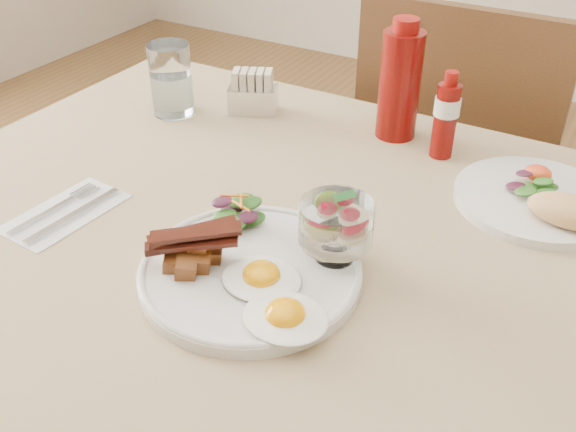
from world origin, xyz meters
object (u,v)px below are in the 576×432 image
table (327,288)px  second_plate (544,201)px  ketchup_bottle (400,83)px  fruit_cup (336,223)px  chair_far (456,171)px  main_plate (250,273)px  water_glass (172,84)px  hot_sauce_bottle (446,116)px  sugar_caddy (253,94)px

table → second_plate: 0.34m
second_plate → ketchup_bottle: (-0.28, 0.12, 0.08)m
fruit_cup → second_plate: size_ratio=0.40×
chair_far → ketchup_bottle: size_ratio=4.50×
main_plate → second_plate: (0.28, 0.34, 0.01)m
ketchup_bottle → water_glass: size_ratio=1.57×
table → ketchup_bottle: bearing=97.1°
hot_sauce_bottle → water_glass: size_ratio=1.12×
chair_far → ketchup_bottle: 0.46m
fruit_cup → sugar_caddy: bearing=135.1°
fruit_cup → water_glass: bearing=150.7°
fruit_cup → ketchup_bottle: size_ratio=0.46×
main_plate → hot_sauce_bottle: size_ratio=1.91×
main_plate → second_plate: bearing=50.4°
second_plate → ketchup_bottle: 0.31m
chair_far → sugar_caddy: size_ratio=9.11×
fruit_cup → sugar_caddy: (-0.34, 0.34, -0.03)m
table → ketchup_bottle: 0.39m
ketchup_bottle → hot_sauce_bottle: ketchup_bottle is taller
table → second_plate: size_ratio=5.60×
chair_far → ketchup_bottle: ketchup_bottle is taller
main_plate → water_glass: size_ratio=2.13×
sugar_caddy → hot_sauce_bottle: bearing=-22.3°
chair_far → ketchup_bottle: bearing=-97.3°
main_plate → second_plate: size_ratio=1.18×
ketchup_bottle → fruit_cup: bearing=-79.1°
hot_sauce_bottle → water_glass: bearing=-169.5°
table → sugar_caddy: 0.44m
ketchup_bottle → main_plate: bearing=-90.7°
hot_sauce_bottle → table: bearing=-99.8°
main_plate → sugar_caddy: sugar_caddy is taller
water_glass → ketchup_bottle: bearing=17.3°
table → water_glass: size_ratio=10.13×
second_plate → hot_sauce_bottle: size_ratio=1.62×
hot_sauce_bottle → main_plate: bearing=-103.2°
fruit_cup → second_plate: bearing=53.0°
fruit_cup → water_glass: 0.54m
table → second_plate: second_plate is taller
sugar_caddy → table: bearing=-67.7°
ketchup_bottle → hot_sauce_bottle: 0.10m
second_plate → sugar_caddy: 0.55m
chair_far → sugar_caddy: chair_far is taller
hot_sauce_bottle → fruit_cup: bearing=-93.2°
chair_far → water_glass: bearing=-134.2°
main_plate → hot_sauce_bottle: bearing=76.8°
second_plate → fruit_cup: bearing=-127.0°
chair_far → hot_sauce_bottle: size_ratio=6.33×
table → hot_sauce_bottle: bearing=80.2°
hot_sauce_bottle → ketchup_bottle: bearing=161.3°
second_plate → sugar_caddy: size_ratio=2.33×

